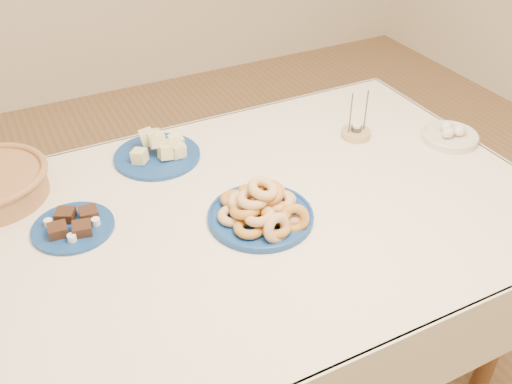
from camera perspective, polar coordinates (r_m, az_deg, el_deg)
ground at (r=2.14m, az=-0.63°, el=-17.98°), size 5.00×5.00×0.00m
dining_table at (r=1.67m, az=-0.78°, el=-4.83°), size 1.71×1.11×0.75m
donut_platter at (r=1.55m, az=0.63°, el=-1.84°), size 0.32×0.32×0.13m
melon_plate at (r=1.84m, az=-9.59°, el=4.05°), size 0.32×0.32×0.09m
brownie_plate at (r=1.61m, az=-17.81°, el=-3.21°), size 0.26×0.26×0.04m
candle_holder at (r=1.96m, az=9.96°, el=5.87°), size 0.11×0.11×0.17m
egg_bowl at (r=2.02m, az=18.82°, el=5.36°), size 0.20×0.20×0.06m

